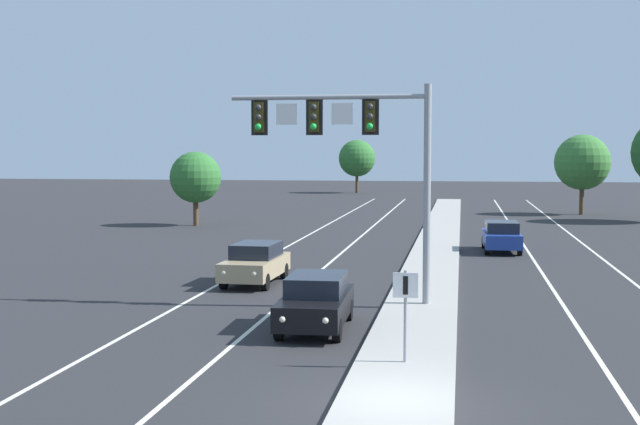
{
  "coord_description": "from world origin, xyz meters",
  "views": [
    {
      "loc": [
        1.29,
        -17.0,
        5.18
      ],
      "look_at": [
        -3.2,
        10.0,
        3.2
      ],
      "focal_mm": 47.98,
      "sensor_mm": 36.0,
      "label": 1
    }
  ],
  "objects_px": {
    "car_receding_blue": "(501,236)",
    "tree_far_left_c": "(195,177)",
    "tree_far_right_c": "(582,162)",
    "car_oncoming_black": "(316,301)",
    "tree_far_left_a": "(357,158)",
    "overhead_signal_mast": "(357,142)",
    "car_oncoming_tan": "(255,263)",
    "median_sign_post": "(405,302)"
  },
  "relations": [
    {
      "from": "tree_far_left_a",
      "to": "car_receding_blue",
      "type": "bearing_deg",
      "value": -76.12
    },
    {
      "from": "car_oncoming_tan",
      "to": "overhead_signal_mast",
      "type": "bearing_deg",
      "value": -42.76
    },
    {
      "from": "median_sign_post",
      "to": "car_oncoming_tan",
      "type": "height_order",
      "value": "median_sign_post"
    },
    {
      "from": "car_oncoming_tan",
      "to": "tree_far_left_a",
      "type": "bearing_deg",
      "value": 93.83
    },
    {
      "from": "car_oncoming_black",
      "to": "tree_far_left_c",
      "type": "height_order",
      "value": "tree_far_left_c"
    },
    {
      "from": "car_oncoming_black",
      "to": "car_receding_blue",
      "type": "height_order",
      "value": "same"
    },
    {
      "from": "overhead_signal_mast",
      "to": "tree_far_left_c",
      "type": "distance_m",
      "value": 32.28
    },
    {
      "from": "car_oncoming_tan",
      "to": "car_receding_blue",
      "type": "xyz_separation_m",
      "value": [
        9.95,
        12.27,
        0.0
      ]
    },
    {
      "from": "overhead_signal_mast",
      "to": "median_sign_post",
      "type": "relative_size",
      "value": 3.27
    },
    {
      "from": "median_sign_post",
      "to": "car_receding_blue",
      "type": "xyz_separation_m",
      "value": [
        3.33,
        24.37,
        -0.77
      ]
    },
    {
      "from": "median_sign_post",
      "to": "tree_far_left_a",
      "type": "xyz_separation_m",
      "value": [
        -11.45,
        84.17,
        2.68
      ]
    },
    {
      "from": "car_oncoming_black",
      "to": "tree_far_left_c",
      "type": "relative_size",
      "value": 0.88
    },
    {
      "from": "overhead_signal_mast",
      "to": "tree_far_left_a",
      "type": "bearing_deg",
      "value": 96.96
    },
    {
      "from": "median_sign_post",
      "to": "tree_far_right_c",
      "type": "xyz_separation_m",
      "value": [
        10.9,
        51.6,
        2.66
      ]
    },
    {
      "from": "overhead_signal_mast",
      "to": "median_sign_post",
      "type": "xyz_separation_m",
      "value": [
        2.15,
        -7.97,
        -3.89
      ]
    },
    {
      "from": "car_receding_blue",
      "to": "tree_far_left_c",
      "type": "xyz_separation_m",
      "value": [
        -20.2,
        12.24,
        2.52
      ]
    },
    {
      "from": "overhead_signal_mast",
      "to": "tree_far_right_c",
      "type": "height_order",
      "value": "overhead_signal_mast"
    },
    {
      "from": "car_oncoming_black",
      "to": "car_oncoming_tan",
      "type": "distance_m",
      "value": 8.91
    },
    {
      "from": "median_sign_post",
      "to": "car_oncoming_black",
      "type": "distance_m",
      "value": 4.99
    },
    {
      "from": "car_oncoming_black",
      "to": "tree_far_left_a",
      "type": "distance_m",
      "value": 80.68
    },
    {
      "from": "tree_far_right_c",
      "to": "car_receding_blue",
      "type": "bearing_deg",
      "value": -105.54
    },
    {
      "from": "car_oncoming_black",
      "to": "tree_far_left_c",
      "type": "distance_m",
      "value": 35.56
    },
    {
      "from": "car_receding_blue",
      "to": "tree_far_left_a",
      "type": "bearing_deg",
      "value": 103.88
    },
    {
      "from": "car_oncoming_tan",
      "to": "tree_far_right_c",
      "type": "bearing_deg",
      "value": 66.07
    },
    {
      "from": "median_sign_post",
      "to": "car_receding_blue",
      "type": "distance_m",
      "value": 24.61
    },
    {
      "from": "car_oncoming_black",
      "to": "car_receding_blue",
      "type": "xyz_separation_m",
      "value": [
        6.18,
        20.34,
        0.0
      ]
    },
    {
      "from": "overhead_signal_mast",
      "to": "tree_far_left_a",
      "type": "xyz_separation_m",
      "value": [
        -9.3,
        76.21,
        -1.21
      ]
    },
    {
      "from": "car_oncoming_black",
      "to": "car_oncoming_tan",
      "type": "bearing_deg",
      "value": 115.07
    },
    {
      "from": "overhead_signal_mast",
      "to": "tree_far_left_a",
      "type": "distance_m",
      "value": 76.78
    },
    {
      "from": "tree_far_right_c",
      "to": "median_sign_post",
      "type": "bearing_deg",
      "value": -101.93
    },
    {
      "from": "median_sign_post",
      "to": "tree_far_left_a",
      "type": "height_order",
      "value": "tree_far_left_a"
    },
    {
      "from": "tree_far_left_a",
      "to": "car_oncoming_black",
      "type": "bearing_deg",
      "value": -83.87
    },
    {
      "from": "car_oncoming_black",
      "to": "tree_far_left_a",
      "type": "bearing_deg",
      "value": 96.13
    },
    {
      "from": "median_sign_post",
      "to": "car_oncoming_black",
      "type": "height_order",
      "value": "median_sign_post"
    },
    {
      "from": "overhead_signal_mast",
      "to": "car_oncoming_tan",
      "type": "xyz_separation_m",
      "value": [
        -4.47,
        4.13,
        -4.66
      ]
    },
    {
      "from": "car_receding_blue",
      "to": "car_oncoming_tan",
      "type": "bearing_deg",
      "value": -129.04
    },
    {
      "from": "tree_far_left_c",
      "to": "tree_far_right_c",
      "type": "distance_m",
      "value": 31.57
    },
    {
      "from": "overhead_signal_mast",
      "to": "car_receding_blue",
      "type": "height_order",
      "value": "overhead_signal_mast"
    },
    {
      "from": "median_sign_post",
      "to": "tree_far_right_c",
      "type": "distance_m",
      "value": 52.8
    },
    {
      "from": "tree_far_right_c",
      "to": "car_oncoming_black",
      "type": "bearing_deg",
      "value": -106.12
    },
    {
      "from": "tree_far_left_a",
      "to": "tree_far_left_c",
      "type": "xyz_separation_m",
      "value": [
        -5.42,
        -47.56,
        -0.92
      ]
    },
    {
      "from": "overhead_signal_mast",
      "to": "car_oncoming_tan",
      "type": "bearing_deg",
      "value": 137.24
    }
  ]
}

